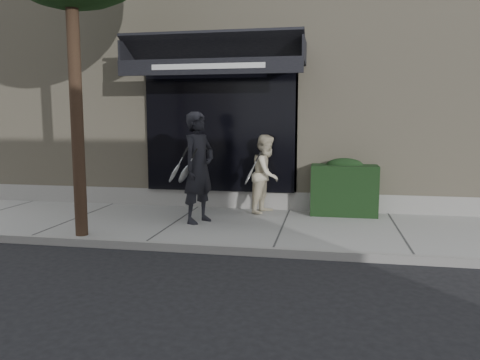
# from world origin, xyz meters

# --- Properties ---
(ground) EXTENTS (80.00, 80.00, 0.00)m
(ground) POSITION_xyz_m (0.00, 0.00, 0.00)
(ground) COLOR black
(ground) RESTS_ON ground
(sidewalk) EXTENTS (20.00, 3.00, 0.12)m
(sidewalk) POSITION_xyz_m (0.00, 0.00, 0.06)
(sidewalk) COLOR #969591
(sidewalk) RESTS_ON ground
(curb) EXTENTS (20.00, 0.10, 0.14)m
(curb) POSITION_xyz_m (0.00, -1.55, 0.07)
(curb) COLOR gray
(curb) RESTS_ON ground
(building_facade) EXTENTS (14.30, 8.04, 5.64)m
(building_facade) POSITION_xyz_m (-0.01, 4.96, 2.74)
(building_facade) COLOR tan
(building_facade) RESTS_ON ground
(hedge) EXTENTS (1.30, 0.70, 1.14)m
(hedge) POSITION_xyz_m (1.10, 1.25, 0.66)
(hedge) COLOR black
(hedge) RESTS_ON sidewalk
(pedestrian_front) EXTENTS (0.82, 0.95, 2.04)m
(pedestrian_front) POSITION_xyz_m (-1.56, 0.01, 1.14)
(pedestrian_front) COLOR black
(pedestrian_front) RESTS_ON sidewalk
(pedestrian_back) EXTENTS (0.81, 0.92, 1.59)m
(pedestrian_back) POSITION_xyz_m (-0.45, 1.14, 0.92)
(pedestrian_back) COLOR beige
(pedestrian_back) RESTS_ON sidewalk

